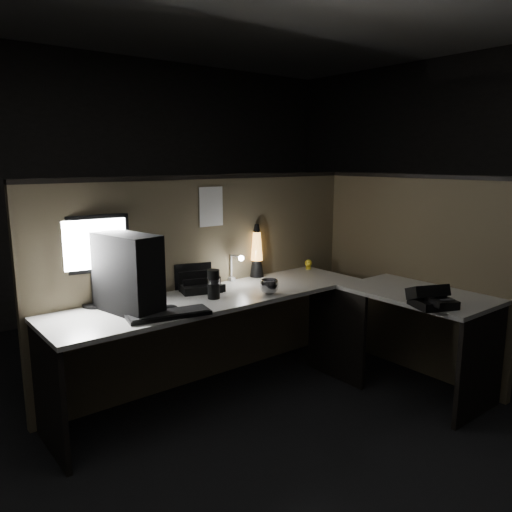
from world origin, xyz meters
TOP-DOWN VIEW (x-y plane):
  - floor at (0.00, 0.00)m, footprint 6.00×6.00m
  - room_shell at (0.00, 0.00)m, footprint 6.00×6.00m
  - partition_back at (0.00, 0.93)m, footprint 2.66×0.06m
  - partition_right at (1.33, 0.10)m, footprint 0.06×1.66m
  - desk at (0.18, 0.25)m, footprint 2.60×1.60m
  - pc_tower at (-0.77, 0.63)m, footprint 0.29×0.49m
  - monitor at (-0.87, 0.89)m, footprint 0.45×0.19m
  - keyboard at (-0.63, 0.39)m, footprint 0.51×0.26m
  - mouse at (-0.58, 0.48)m, footprint 0.12×0.10m
  - clip_lamp at (0.17, 0.82)m, footprint 0.04×0.17m
  - organizer at (-0.17, 0.79)m, footprint 0.32×0.30m
  - lava_lamp at (0.41, 0.87)m, footprint 0.11×0.11m
  - travel_mug at (-0.20, 0.56)m, footprint 0.09×0.09m
  - steel_mug at (0.16, 0.42)m, footprint 0.17×0.17m
  - figurine at (0.92, 0.81)m, footprint 0.06×0.06m
  - pinned_paper at (0.01, 0.90)m, footprint 0.20×0.00m
  - desk_phone at (0.76, -0.45)m, footprint 0.30×0.30m

SIDE VIEW (x-z plane):
  - floor at x=0.00m, z-range 0.00..0.00m
  - desk at x=0.18m, z-range 0.22..0.95m
  - keyboard at x=-0.63m, z-range 0.73..0.75m
  - partition_back at x=0.00m, z-range 0.00..1.50m
  - partition_right at x=1.33m, z-range 0.00..1.50m
  - mouse at x=-0.58m, z-range 0.73..0.77m
  - organizer at x=-0.17m, z-range 0.67..0.88m
  - steel_mug at x=0.16m, z-range 0.73..0.83m
  - figurine at x=0.92m, z-range 0.75..0.81m
  - desk_phone at x=0.76m, z-range 0.71..0.86m
  - travel_mug at x=-0.20m, z-range 0.73..0.92m
  - clip_lamp at x=0.17m, z-range 0.75..0.97m
  - lava_lamp at x=0.41m, z-range 0.69..1.11m
  - pc_tower at x=-0.77m, z-range 0.73..1.21m
  - monitor at x=-0.87m, z-range 0.79..1.36m
  - pinned_paper at x=0.01m, z-range 1.16..1.45m
  - room_shell at x=0.00m, z-range -1.38..4.62m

